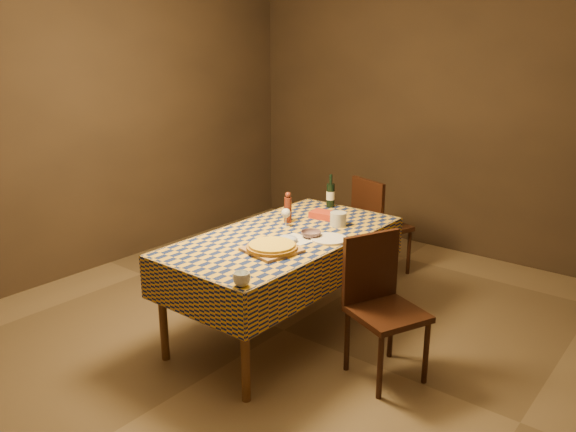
{
  "coord_description": "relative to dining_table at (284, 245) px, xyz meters",
  "views": [
    {
      "loc": [
        2.43,
        -2.98,
        2.08
      ],
      "look_at": [
        0.0,
        0.05,
        0.9
      ],
      "focal_mm": 35.0,
      "sensor_mm": 36.0,
      "label": 1
    }
  ],
  "objects": [
    {
      "name": "cutting_board",
      "position": [
        0.16,
        -0.32,
        0.09
      ],
      "size": [
        0.37,
        0.37,
        0.02
      ],
      "primitive_type": "cube",
      "rotation": [
        0.0,
        0.0,
        -0.19
      ],
      "color": "#986F47",
      "rests_on": "dining_table"
    },
    {
      "name": "wine_bottle",
      "position": [
        -0.16,
        0.82,
        0.18
      ],
      "size": [
        0.09,
        0.09,
        0.28
      ],
      "color": "black",
      "rests_on": "dining_table"
    },
    {
      "name": "bowl",
      "position": [
        0.19,
        0.08,
        0.1
      ],
      "size": [
        0.16,
        0.16,
        0.04
      ],
      "primitive_type": "imported",
      "rotation": [
        0.0,
        0.0,
        0.1
      ],
      "color": "#624A52",
      "rests_on": "dining_table"
    },
    {
      "name": "white_plate",
      "position": [
        0.32,
        0.11,
        0.08
      ],
      "size": [
        0.33,
        0.33,
        0.01
      ],
      "primitive_type": "cylinder",
      "rotation": [
        0.0,
        0.0,
        0.37
      ],
      "color": "white",
      "rests_on": "dining_table"
    },
    {
      "name": "pizza",
      "position": [
        0.16,
        -0.32,
        0.11
      ],
      "size": [
        0.44,
        0.44,
        0.03
      ],
      "color": "#916018",
      "rests_on": "cutting_board"
    },
    {
      "name": "tumbler",
      "position": [
        0.38,
        -0.85,
        0.12
      ],
      "size": [
        0.1,
        0.1,
        0.08
      ],
      "primitive_type": "imported",
      "rotation": [
        0.0,
        0.0,
        -0.0
      ],
      "color": "white",
      "rests_on": "dining_table"
    },
    {
      "name": "room",
      "position": [
        0.0,
        0.0,
        0.66
      ],
      "size": [
        5.0,
        5.1,
        2.7
      ],
      "color": "brown",
      "rests_on": "ground"
    },
    {
      "name": "dining_table",
      "position": [
        0.0,
        0.0,
        0.0
      ],
      "size": [
        0.94,
        1.84,
        0.77
      ],
      "color": "brown",
      "rests_on": "ground"
    },
    {
      "name": "flour_bag",
      "position": [
        0.11,
        -0.09,
        0.1
      ],
      "size": [
        0.17,
        0.16,
        0.04
      ],
      "primitive_type": "ellipsoid",
      "rotation": [
        0.0,
        0.0,
        -0.41
      ],
      "color": "#A5B1D3",
      "rests_on": "dining_table"
    },
    {
      "name": "chair_right",
      "position": [
        0.83,
        -0.03,
        -0.17
      ],
      "size": [
        0.56,
        0.56,
        0.93
      ],
      "color": "black",
      "rests_on": "ground"
    },
    {
      "name": "wine_glass",
      "position": [
        -0.11,
        0.16,
        0.18
      ],
      "size": [
        0.07,
        0.07,
        0.14
      ],
      "color": "silver",
      "rests_on": "dining_table"
    },
    {
      "name": "pepper_mill",
      "position": [
        -0.16,
        0.25,
        0.19
      ],
      "size": [
        0.07,
        0.07,
        0.24
      ],
      "color": "#521E13",
      "rests_on": "dining_table"
    },
    {
      "name": "flour_patch",
      "position": [
        0.14,
        -0.02,
        0.08
      ],
      "size": [
        0.23,
        0.19,
        0.0
      ],
      "primitive_type": "cube",
      "rotation": [
        0.0,
        0.0,
        -0.08
      ],
      "color": "silver",
      "rests_on": "dining_table"
    },
    {
      "name": "chair_far",
      "position": [
        -0.04,
        1.41,
        -0.17
      ],
      "size": [
        0.54,
        0.54,
        0.93
      ],
      "color": "black",
      "rests_on": "ground"
    },
    {
      "name": "deli_tub",
      "position": [
        0.19,
        0.43,
        0.13
      ],
      "size": [
        0.16,
        0.16,
        0.1
      ],
      "primitive_type": "cylinder",
      "rotation": [
        0.0,
        0.0,
        -0.41
      ],
      "color": "silver",
      "rests_on": "dining_table"
    },
    {
      "name": "takeout_container",
      "position": [
        -0.02,
        0.52,
        0.1
      ],
      "size": [
        0.22,
        0.16,
        0.05
      ],
      "primitive_type": "cube",
      "rotation": [
        0.0,
        0.0,
        0.11
      ],
      "color": "#AE3016",
      "rests_on": "dining_table"
    }
  ]
}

